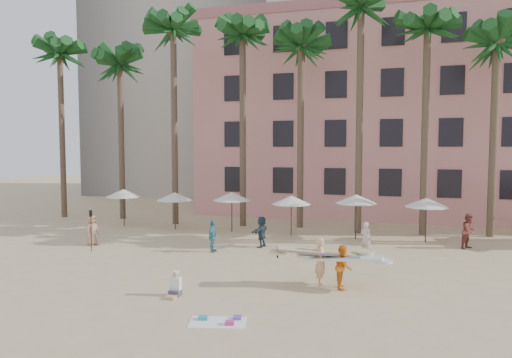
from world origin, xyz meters
The scene contains 10 objects.
ground centered at (0.00, 0.00, 0.00)m, with size 120.00×120.00×0.00m, color #D1B789.
pink_hotel centered at (7.00, 26.00, 8.00)m, with size 35.00×14.00×16.00m, color #E19089.
palm_row centered at (0.51, 15.00, 12.97)m, with size 44.40×5.40×16.30m.
umbrella_row centered at (-3.00, 12.50, 2.33)m, with size 22.50×2.70×2.73m.
beach_towel centered at (-0.29, -2.24, 0.03)m, with size 1.99×1.40×0.14m.
carrier_yellow centered at (2.28, 2.50, 1.09)m, with size 3.58×1.72×1.96m.
carrier_white centered at (3.16, 2.43, 0.93)m, with size 3.02×0.92×1.72m.
beachgoers centered at (-0.19, 8.79, 0.89)m, with size 21.32×6.03×1.92m.
paddle centered at (-10.36, 5.15, 1.41)m, with size 0.18×0.04×2.23m.
seated_man centered at (-2.80, -0.30, 0.32)m, with size 0.41×0.71×0.92m.
Camera 1 is at (4.74, -15.52, 5.57)m, focal length 32.00 mm.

